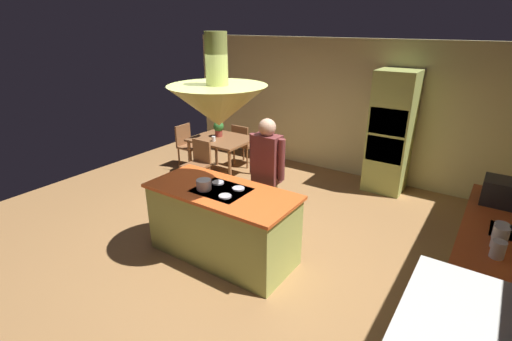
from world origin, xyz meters
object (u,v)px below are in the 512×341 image
object	(u,v)px
person_at_island	(267,172)
canister_sugar	(500,238)
oven_tower	(391,133)
microwave_on_counter	(506,193)
chair_facing_island	(198,161)
cooking_pot_on_cooktop	(204,184)
cup_on_table	(214,139)
potted_plant_on_table	(219,128)
canister_flour	(498,249)
dining_table	(222,143)
kitchen_island	(223,223)
chair_by_back_wall	(243,142)
chair_at_corner	(187,143)
canister_tea	(500,231)

from	to	relation	value
person_at_island	canister_sugar	size ratio (longest dim) A/B	8.15
oven_tower	microwave_on_counter	xyz separation A→B (m)	(1.74, -1.78, 0.02)
chair_facing_island	cooking_pot_on_cooktop	bearing A→B (deg)	-45.25
oven_tower	cup_on_table	distance (m)	3.13
potted_plant_on_table	cooking_pot_on_cooktop	size ratio (longest dim) A/B	1.67
oven_tower	canister_flour	xyz separation A→B (m)	(1.74, -3.00, -0.05)
oven_tower	microwave_on_counter	size ratio (longest dim) A/B	4.56
microwave_on_counter	dining_table	bearing A→B (deg)	172.01
chair_facing_island	potted_plant_on_table	xyz separation A→B (m)	(-0.13, 0.74, 0.42)
kitchen_island	cooking_pot_on_cooktop	bearing A→B (deg)	-140.91
chair_by_back_wall	chair_facing_island	bearing A→B (deg)	90.00
chair_by_back_wall	chair_at_corner	world-z (taller)	same
chair_facing_island	canister_flour	distance (m)	4.72
potted_plant_on_table	microwave_on_counter	size ratio (longest dim) A/B	0.65
microwave_on_counter	potted_plant_on_table	bearing A→B (deg)	171.42
chair_facing_island	chair_at_corner	xyz separation A→B (m)	(-0.93, 0.68, 0.00)
canister_tea	chair_facing_island	bearing A→B (deg)	169.81
microwave_on_counter	chair_at_corner	bearing A→B (deg)	173.35
chair_facing_island	cooking_pot_on_cooktop	xyz separation A→B (m)	(1.54, -1.55, 0.50)
kitchen_island	cup_on_table	distance (m)	2.56
chair_by_back_wall	canister_sugar	size ratio (longest dim) A/B	4.20
chair_by_back_wall	cooking_pot_on_cooktop	distance (m)	3.33
chair_facing_island	canister_flour	xyz separation A→B (m)	(4.54, -1.18, 0.50)
dining_table	person_at_island	distance (m)	2.38
chair_at_corner	cooking_pot_on_cooktop	size ratio (longest dim) A/B	4.83
kitchen_island	dining_table	distance (m)	2.71
oven_tower	chair_at_corner	bearing A→B (deg)	-162.94
cup_on_table	oven_tower	bearing A→B (deg)	26.01
potted_plant_on_table	canister_flour	xyz separation A→B (m)	(4.67, -1.92, 0.07)
kitchen_island	canister_tea	distance (m)	2.95
kitchen_island	chair_by_back_wall	world-z (taller)	kitchen_island
canister_tea	dining_table	bearing A→B (deg)	161.80
chair_facing_island	cup_on_table	xyz separation A→B (m)	(-0.01, 0.45, 0.30)
dining_table	person_at_island	bearing A→B (deg)	-36.33
canister_tea	cooking_pot_on_cooktop	size ratio (longest dim) A/B	0.90
dining_table	canister_tea	bearing A→B (deg)	-18.20
oven_tower	dining_table	xyz separation A→B (m)	(-2.80, -1.14, -0.39)
chair_by_back_wall	potted_plant_on_table	distance (m)	0.75
dining_table	potted_plant_on_table	world-z (taller)	potted_plant_on_table
oven_tower	chair_at_corner	xyz separation A→B (m)	(-3.73, -1.14, -0.54)
canister_tea	cooking_pot_on_cooktop	xyz separation A→B (m)	(-3.00, -0.74, -0.00)
oven_tower	kitchen_island	bearing A→B (deg)	-108.74
oven_tower	chair_by_back_wall	world-z (taller)	oven_tower
oven_tower	canister_tea	bearing A→B (deg)	-56.57
chair_facing_island	canister_sugar	xyz separation A→B (m)	(4.54, -1.00, 0.52)
microwave_on_counter	chair_by_back_wall	bearing A→B (deg)	163.86
person_at_island	microwave_on_counter	size ratio (longest dim) A/B	3.67
cooking_pot_on_cooktop	chair_facing_island	bearing A→B (deg)	134.75
chair_by_back_wall	chair_at_corner	bearing A→B (deg)	36.15
chair_at_corner	cooking_pot_on_cooktop	distance (m)	3.36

